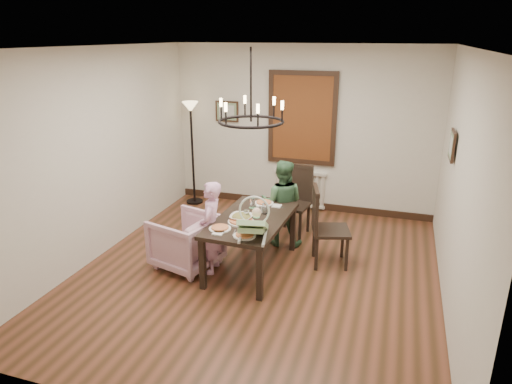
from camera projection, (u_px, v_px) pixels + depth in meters
The scene contains 17 objects.
room_shell at pixel (266, 161), 5.81m from camera, with size 4.51×5.00×2.81m.
dining_table at pixel (251, 224), 5.86m from camera, with size 0.91×1.54×0.71m.
chair_far at pixel (293, 201), 6.90m from camera, with size 0.47×0.47×1.08m, color black, non-canonical shape.
chair_right at pixel (331, 226), 5.99m from camera, with size 0.48×0.48×1.09m, color black, non-canonical shape.
armchair at pixel (186, 241), 6.00m from camera, with size 0.76×0.78×0.71m, color #D4A2B0.
elderly_woman at pixel (211, 235), 5.82m from camera, with size 0.37×0.24×1.01m, color #D798BE.
seated_man at pixel (282, 210), 6.59m from camera, with size 0.51×0.40×1.05m, color #3E6843.
baby_bouncer at pixel (253, 223), 5.24m from camera, with size 0.38×0.52×0.34m, color #AFE29C, non-canonical shape.
salad_bowl at pixel (241, 217), 5.75m from camera, with size 0.34×0.34×0.08m, color white.
pizza_platter at pixel (241, 221), 5.69m from camera, with size 0.33×0.33×0.04m, color tan.
drinking_glass at pixel (247, 215), 5.75m from camera, with size 0.07×0.07×0.14m, color silver.
window_blinds at pixel (302, 118), 7.62m from camera, with size 1.00×0.03×1.40m, color brown.
radiator at pixel (300, 189), 8.05m from camera, with size 0.92×0.12×0.62m, color silver, non-canonical shape.
picture_back at pixel (227, 111), 8.01m from camera, with size 0.42×0.03×0.36m, color black.
picture_right at pixel (452, 145), 5.57m from camera, with size 0.42×0.03×0.36m, color black.
floor_lamp at pixel (193, 155), 8.12m from camera, with size 0.30×0.30×1.80m, color black, non-canonical shape.
chandelier at pixel (251, 122), 5.42m from camera, with size 0.80×0.80×0.04m, color black.
Camera 1 is at (1.59, -5.02, 2.93)m, focal length 32.00 mm.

